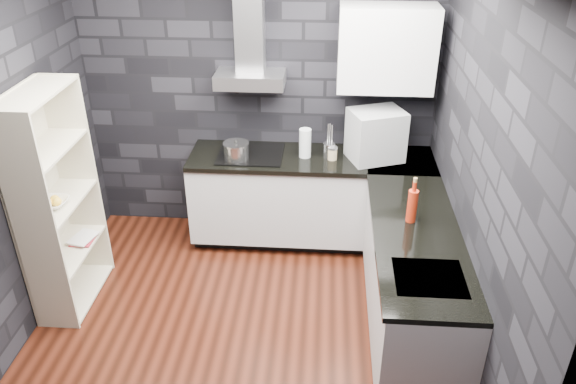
# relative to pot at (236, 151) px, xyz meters

# --- Properties ---
(ground) EXTENTS (3.20, 3.20, 0.00)m
(ground) POSITION_rel_pot_xyz_m (0.16, -1.19, -0.98)
(ground) COLOR #3C170D
(wall_back) EXTENTS (3.20, 0.05, 2.70)m
(wall_back) POSITION_rel_pot_xyz_m (0.16, 0.43, 0.37)
(wall_back) COLOR black
(wall_back) RESTS_ON ground
(wall_front) EXTENTS (3.20, 0.05, 2.70)m
(wall_front) POSITION_rel_pot_xyz_m (0.16, -2.82, 0.37)
(wall_front) COLOR black
(wall_front) RESTS_ON ground
(wall_right) EXTENTS (0.05, 3.20, 2.70)m
(wall_right) POSITION_rel_pot_xyz_m (1.79, -1.19, 0.37)
(wall_right) COLOR black
(wall_right) RESTS_ON ground
(toekick_back) EXTENTS (2.18, 0.50, 0.10)m
(toekick_back) POSITION_rel_pot_xyz_m (0.66, 0.15, -0.93)
(toekick_back) COLOR black
(toekick_back) RESTS_ON ground
(toekick_right) EXTENTS (0.50, 1.78, 0.10)m
(toekick_right) POSITION_rel_pot_xyz_m (1.50, -1.09, -0.93)
(toekick_right) COLOR black
(toekick_right) RESTS_ON ground
(counter_back_cab) EXTENTS (2.20, 0.60, 0.76)m
(counter_back_cab) POSITION_rel_pot_xyz_m (0.66, 0.11, -0.50)
(counter_back_cab) COLOR #B7B8BB
(counter_back_cab) RESTS_ON ground
(counter_right_cab) EXTENTS (0.60, 1.80, 0.76)m
(counter_right_cab) POSITION_rel_pot_xyz_m (1.46, -1.09, -0.50)
(counter_right_cab) COLOR #B7B8BB
(counter_right_cab) RESTS_ON ground
(counter_back_top) EXTENTS (2.20, 0.62, 0.04)m
(counter_back_top) POSITION_rel_pot_xyz_m (0.66, 0.10, -0.10)
(counter_back_top) COLOR black
(counter_back_top) RESTS_ON counter_back_cab
(counter_right_top) EXTENTS (0.62, 1.80, 0.04)m
(counter_right_top) POSITION_rel_pot_xyz_m (1.45, -1.09, -0.10)
(counter_right_top) COLOR black
(counter_right_top) RESTS_ON counter_right_cab
(counter_corner_top) EXTENTS (0.62, 0.62, 0.04)m
(counter_corner_top) POSITION_rel_pot_xyz_m (1.46, 0.11, -0.10)
(counter_corner_top) COLOR black
(counter_corner_top) RESTS_ON counter_right_cab
(hood_body) EXTENTS (0.60, 0.34, 0.12)m
(hood_body) POSITION_rel_pot_xyz_m (0.11, 0.24, 0.58)
(hood_body) COLOR #AFB0B4
(hood_body) RESTS_ON wall_back
(hood_chimney) EXTENTS (0.24, 0.20, 0.90)m
(hood_chimney) POSITION_rel_pot_xyz_m (0.11, 0.31, 1.09)
(hood_chimney) COLOR #AFB0B4
(hood_chimney) RESTS_ON hood_body
(upper_cabinet) EXTENTS (0.80, 0.35, 0.70)m
(upper_cabinet) POSITION_rel_pot_xyz_m (1.26, 0.23, 0.87)
(upper_cabinet) COLOR silver
(upper_cabinet) RESTS_ON wall_back
(cooktop) EXTENTS (0.58, 0.50, 0.01)m
(cooktop) POSITION_rel_pot_xyz_m (0.11, 0.11, -0.07)
(cooktop) COLOR black
(cooktop) RESTS_ON counter_back_top
(sink_rim) EXTENTS (0.44, 0.40, 0.01)m
(sink_rim) POSITION_rel_pot_xyz_m (1.46, -1.59, -0.08)
(sink_rim) COLOR #AFB0B4
(sink_rim) RESTS_ON counter_right_top
(pot) EXTENTS (0.28, 0.28, 0.13)m
(pot) POSITION_rel_pot_xyz_m (0.00, 0.00, 0.00)
(pot) COLOR silver
(pot) RESTS_ON cooktop
(glass_vase) EXTENTS (0.13, 0.13, 0.26)m
(glass_vase) POSITION_rel_pot_xyz_m (0.60, 0.10, 0.05)
(glass_vase) COLOR silver
(glass_vase) RESTS_ON counter_back_top
(storage_jar) EXTENTS (0.10, 0.10, 0.10)m
(storage_jar) POSITION_rel_pot_xyz_m (0.85, 0.06, -0.03)
(storage_jar) COLOR tan
(storage_jar) RESTS_ON counter_back_top
(utensil_crock) EXTENTS (0.11, 0.11, 0.14)m
(utensil_crock) POSITION_rel_pot_xyz_m (0.82, 0.10, -0.01)
(utensil_crock) COLOR silver
(utensil_crock) RESTS_ON counter_back_top
(appliance_garage) EXTENTS (0.54, 0.49, 0.45)m
(appliance_garage) POSITION_rel_pot_xyz_m (1.22, 0.10, 0.15)
(appliance_garage) COLOR #A3A6AA
(appliance_garage) RESTS_ON counter_back_top
(red_bottle) EXTENTS (0.09, 0.09, 0.25)m
(red_bottle) POSITION_rel_pot_xyz_m (1.42, -0.93, 0.05)
(red_bottle) COLOR #9F2510
(red_bottle) RESTS_ON counter_right_top
(bookshelf) EXTENTS (0.59, 0.87, 1.80)m
(bookshelf) POSITION_rel_pot_xyz_m (-1.26, -0.87, -0.08)
(bookshelf) COLOR beige
(bookshelf) RESTS_ON ground
(fruit_bowl) EXTENTS (0.23, 0.23, 0.05)m
(fruit_bowl) POSITION_rel_pot_xyz_m (-1.26, -0.93, -0.04)
(fruit_bowl) COLOR white
(fruit_bowl) RESTS_ON bookshelf
(book_red) EXTENTS (0.17, 0.03, 0.23)m
(book_red) POSITION_rel_pot_xyz_m (-1.28, -0.71, -0.41)
(book_red) COLOR maroon
(book_red) RESTS_ON bookshelf
(book_second) EXTENTS (0.17, 0.06, 0.24)m
(book_second) POSITION_rel_pot_xyz_m (-1.27, -0.70, -0.38)
(book_second) COLOR #B2B2B2
(book_second) RESTS_ON bookshelf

